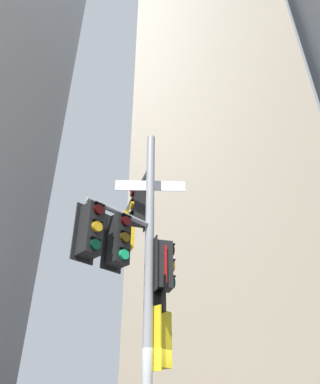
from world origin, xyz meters
name	(u,v)px	position (x,y,z in m)	size (l,w,h in m)	color
building_mid_block	(219,153)	(3.58, 21.56, 23.34)	(14.23, 14.23, 46.67)	tan
signal_pole_assembly	(137,256)	(-0.29, 0.19, 4.36)	(2.04, 3.77, 7.45)	#9EA0A3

